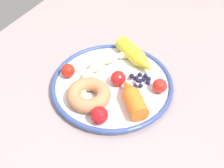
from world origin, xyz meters
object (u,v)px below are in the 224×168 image
at_px(carrot_yellow, 136,56).
at_px(blueberry_pile, 140,80).
at_px(tomato_extra, 99,115).
at_px(tomato_far, 118,78).
at_px(tomato_near, 68,71).
at_px(carrot_orange, 132,98).
at_px(donut, 89,95).
at_px(tomato_mid, 160,86).
at_px(plate, 112,85).
at_px(banana, 100,67).
at_px(dining_table, 115,128).

xyz_separation_m(carrot_yellow, blueberry_pile, (-0.06, -0.04, -0.01)).
bearing_deg(tomato_extra, tomato_far, 11.23).
bearing_deg(tomato_near, carrot_orange, -89.65).
bearing_deg(donut, tomato_mid, -49.04).
relative_size(carrot_yellow, tomato_mid, 3.98).
xyz_separation_m(plate, tomato_mid, (0.04, -0.11, 0.02)).
bearing_deg(plate, donut, 164.90).
relative_size(banana, blueberry_pile, 3.75).
bearing_deg(dining_table, tomato_far, 24.30).
bearing_deg(donut, dining_table, -63.55).
relative_size(carrot_yellow, tomato_extra, 3.50).
xyz_separation_m(banana, donut, (-0.09, -0.03, 0.00)).
bearing_deg(banana, plate, -115.72).
distance_m(banana, tomato_extra, 0.16).
distance_m(carrot_yellow, tomato_near, 0.18).
distance_m(plate, tomato_far, 0.03).
relative_size(donut, blueberry_pile, 1.78).
height_order(banana, tomato_mid, tomato_mid).
xyz_separation_m(blueberry_pile, tomato_extra, (-0.15, 0.02, 0.01)).
bearing_deg(tomato_far, dining_table, -155.70).
relative_size(dining_table, carrot_orange, 11.27).
distance_m(banana, carrot_yellow, 0.10).
distance_m(plate, donut, 0.08).
xyz_separation_m(blueberry_pile, tomato_far, (-0.03, 0.04, 0.01)).
height_order(tomato_mid, tomato_far, tomato_far).
bearing_deg(tomato_far, carrot_yellow, 0.82).
bearing_deg(carrot_yellow, tomato_mid, -122.75).
distance_m(banana, donut, 0.10).
bearing_deg(tomato_far, tomato_extra, -168.77).
height_order(plate, carrot_orange, carrot_orange).
height_order(blueberry_pile, tomato_extra, tomato_extra).
xyz_separation_m(donut, tomato_mid, (0.11, -0.13, 0.00)).
relative_size(dining_table, carrot_yellow, 8.95).
relative_size(plate, banana, 1.39).
bearing_deg(tomato_extra, dining_table, -0.03).
bearing_deg(carrot_orange, dining_table, 110.81).
xyz_separation_m(banana, tomato_near, (-0.05, 0.06, 0.00)).
xyz_separation_m(banana, carrot_yellow, (0.08, -0.06, 0.01)).
height_order(plate, blueberry_pile, blueberry_pile).
height_order(carrot_orange, tomato_mid, carrot_orange).
xyz_separation_m(dining_table, donut, (-0.03, 0.05, 0.12)).
relative_size(blueberry_pile, tomato_far, 1.55).
xyz_separation_m(dining_table, plate, (0.04, 0.04, 0.10)).
height_order(carrot_orange, blueberry_pile, carrot_orange).
bearing_deg(tomato_far, tomato_near, 108.52).
height_order(plate, tomato_far, tomato_far).
relative_size(carrot_yellow, tomato_near, 3.99).
bearing_deg(donut, carrot_orange, -65.73).
bearing_deg(tomato_far, blueberry_pile, -50.50).
distance_m(carrot_yellow, tomato_mid, 0.11).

